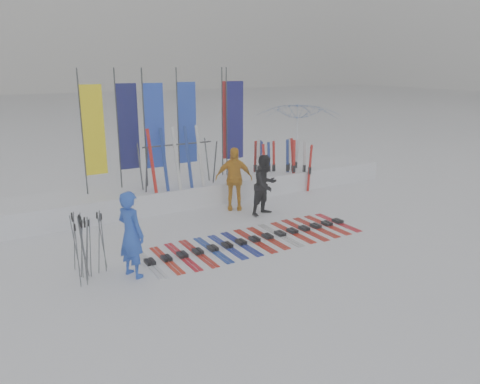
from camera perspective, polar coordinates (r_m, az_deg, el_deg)
ground at (r=9.88m, az=3.74°, el=-7.90°), size 120.00×120.00×0.00m
snow_bank at (r=13.61m, az=-7.14°, el=-0.05°), size 14.00×1.60×0.60m
person_blue at (r=8.96m, az=-13.15°, el=-5.05°), size 0.61×0.72×1.67m
person_black at (r=12.34m, az=3.11°, el=0.86°), size 0.91×0.79×1.61m
person_yellow at (r=12.77m, az=-0.76°, el=1.64°), size 1.09×0.85×1.73m
tent_canopy at (r=16.54m, az=7.09°, el=6.37°), size 3.34×3.39×2.67m
ski_row at (r=10.69m, az=1.78°, el=-5.81°), size 5.15×1.70×0.07m
pole_cluster at (r=9.24m, az=-18.22°, el=-6.35°), size 0.65×0.83×1.26m
feather_flags at (r=13.37m, az=-8.10°, el=8.14°), size 4.77×0.24×3.20m
ski_rack at (r=12.92m, az=-7.55°, el=4.03°), size 2.04×0.80×1.23m
upright_skis at (r=14.73m, az=4.62°, el=3.17°), size 1.59×1.02×1.69m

